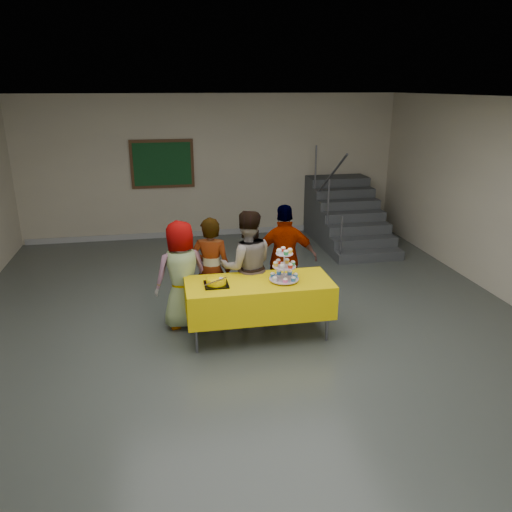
{
  "coord_description": "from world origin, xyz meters",
  "views": [
    {
      "loc": [
        -1.08,
        -5.63,
        3.15
      ],
      "look_at": [
        0.07,
        0.39,
        1.05
      ],
      "focal_mm": 35.0,
      "sensor_mm": 36.0,
      "label": 1
    }
  ],
  "objects_px": {
    "bear_cake": "(216,281)",
    "schoolchild_b": "(211,270)",
    "schoolchild_c": "(247,267)",
    "staircase": "(345,217)",
    "cupcake_stand": "(284,268)",
    "schoolchild_d": "(285,259)",
    "bake_table": "(259,297)",
    "schoolchild_a": "(182,275)",
    "noticeboard": "(162,164)"
  },
  "relations": [
    {
      "from": "bear_cake",
      "to": "schoolchild_b",
      "type": "distance_m",
      "value": 0.59
    },
    {
      "from": "schoolchild_b",
      "to": "bear_cake",
      "type": "bearing_deg",
      "value": 105.62
    },
    {
      "from": "bear_cake",
      "to": "schoolchild_b",
      "type": "xyz_separation_m",
      "value": [
        -0.01,
        0.58,
        -0.08
      ]
    },
    {
      "from": "schoolchild_c",
      "to": "staircase",
      "type": "bearing_deg",
      "value": -127.03
    },
    {
      "from": "cupcake_stand",
      "to": "schoolchild_d",
      "type": "relative_size",
      "value": 0.28
    },
    {
      "from": "bake_table",
      "to": "staircase",
      "type": "distance_m",
      "value": 4.74
    },
    {
      "from": "bear_cake",
      "to": "schoolchild_a",
      "type": "xyz_separation_m",
      "value": [
        -0.41,
        0.52,
        -0.09
      ]
    },
    {
      "from": "bear_cake",
      "to": "schoolchild_c",
      "type": "height_order",
      "value": "schoolchild_c"
    },
    {
      "from": "schoolchild_a",
      "to": "schoolchild_c",
      "type": "distance_m",
      "value": 0.89
    },
    {
      "from": "bear_cake",
      "to": "schoolchild_c",
      "type": "bearing_deg",
      "value": 47.7
    },
    {
      "from": "noticeboard",
      "to": "staircase",
      "type": "bearing_deg",
      "value": -12.59
    },
    {
      "from": "schoolchild_d",
      "to": "noticeboard",
      "type": "distance_m",
      "value": 4.43
    },
    {
      "from": "cupcake_stand",
      "to": "schoolchild_a",
      "type": "xyz_separation_m",
      "value": [
        -1.28,
        0.54,
        -0.2
      ]
    },
    {
      "from": "schoolchild_a",
      "to": "noticeboard",
      "type": "bearing_deg",
      "value": -103.0
    },
    {
      "from": "schoolchild_c",
      "to": "cupcake_stand",
      "type": "bearing_deg",
      "value": 126.22
    },
    {
      "from": "staircase",
      "to": "noticeboard",
      "type": "relative_size",
      "value": 1.85
    },
    {
      "from": "noticeboard",
      "to": "schoolchild_d",
      "type": "bearing_deg",
      "value": -67.94
    },
    {
      "from": "staircase",
      "to": "schoolchild_c",
      "type": "bearing_deg",
      "value": -128.22
    },
    {
      "from": "bake_table",
      "to": "noticeboard",
      "type": "height_order",
      "value": "noticeboard"
    },
    {
      "from": "bear_cake",
      "to": "staircase",
      "type": "xyz_separation_m",
      "value": [
        3.18,
        3.96,
        -0.34
      ]
    },
    {
      "from": "bear_cake",
      "to": "noticeboard",
      "type": "bearing_deg",
      "value": 96.68
    },
    {
      "from": "cupcake_stand",
      "to": "schoolchild_b",
      "type": "bearing_deg",
      "value": 145.35
    },
    {
      "from": "schoolchild_b",
      "to": "schoolchild_c",
      "type": "relative_size",
      "value": 0.95
    },
    {
      "from": "cupcake_stand",
      "to": "noticeboard",
      "type": "height_order",
      "value": "noticeboard"
    },
    {
      "from": "schoolchild_d",
      "to": "bear_cake",
      "type": "bearing_deg",
      "value": 42.43
    },
    {
      "from": "schoolchild_a",
      "to": "schoolchild_b",
      "type": "height_order",
      "value": "schoolchild_b"
    },
    {
      "from": "schoolchild_a",
      "to": "noticeboard",
      "type": "distance_m",
      "value": 4.36
    },
    {
      "from": "bake_table",
      "to": "schoolchild_b",
      "type": "bearing_deg",
      "value": 134.29
    },
    {
      "from": "staircase",
      "to": "schoolchild_d",
      "type": "bearing_deg",
      "value": -123.3
    },
    {
      "from": "cupcake_stand",
      "to": "schoolchild_b",
      "type": "xyz_separation_m",
      "value": [
        -0.88,
        0.61,
        -0.19
      ]
    },
    {
      "from": "schoolchild_a",
      "to": "cupcake_stand",
      "type": "bearing_deg",
      "value": 142.12
    },
    {
      "from": "bake_table",
      "to": "cupcake_stand",
      "type": "xyz_separation_m",
      "value": [
        0.32,
        -0.04,
        0.39
      ]
    },
    {
      "from": "bake_table",
      "to": "schoolchild_c",
      "type": "relative_size",
      "value": 1.19
    },
    {
      "from": "schoolchild_b",
      "to": "schoolchild_a",
      "type": "bearing_deg",
      "value": 24.5
    },
    {
      "from": "schoolchild_a",
      "to": "staircase",
      "type": "xyz_separation_m",
      "value": [
        3.59,
        3.44,
        -0.25
      ]
    },
    {
      "from": "schoolchild_d",
      "to": "noticeboard",
      "type": "bearing_deg",
      "value": -60.45
    },
    {
      "from": "staircase",
      "to": "noticeboard",
      "type": "height_order",
      "value": "noticeboard"
    },
    {
      "from": "cupcake_stand",
      "to": "schoolchild_a",
      "type": "relative_size",
      "value": 0.3
    },
    {
      "from": "noticeboard",
      "to": "schoolchild_c",
      "type": "bearing_deg",
      "value": -76.23
    },
    {
      "from": "cupcake_stand",
      "to": "schoolchild_a",
      "type": "height_order",
      "value": "schoolchild_a"
    },
    {
      "from": "bake_table",
      "to": "schoolchild_c",
      "type": "xyz_separation_m",
      "value": [
        -0.07,
        0.52,
        0.24
      ]
    },
    {
      "from": "schoolchild_a",
      "to": "staircase",
      "type": "height_order",
      "value": "staircase"
    },
    {
      "from": "schoolchild_b",
      "to": "schoolchild_c",
      "type": "xyz_separation_m",
      "value": [
        0.49,
        -0.05,
        0.04
      ]
    },
    {
      "from": "bake_table",
      "to": "schoolchild_d",
      "type": "bearing_deg",
      "value": 54.47
    },
    {
      "from": "schoolchild_b",
      "to": "staircase",
      "type": "relative_size",
      "value": 0.63
    },
    {
      "from": "schoolchild_c",
      "to": "schoolchild_b",
      "type": "bearing_deg",
      "value": -5.03
    },
    {
      "from": "schoolchild_d",
      "to": "noticeboard",
      "type": "xyz_separation_m",
      "value": [
        -1.64,
        4.04,
        0.81
      ]
    },
    {
      "from": "bear_cake",
      "to": "schoolchild_c",
      "type": "relative_size",
      "value": 0.23
    },
    {
      "from": "bake_table",
      "to": "schoolchild_d",
      "type": "xyz_separation_m",
      "value": [
        0.53,
        0.74,
        0.24
      ]
    },
    {
      "from": "schoolchild_c",
      "to": "bear_cake",
      "type": "bearing_deg",
      "value": 48.9
    }
  ]
}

